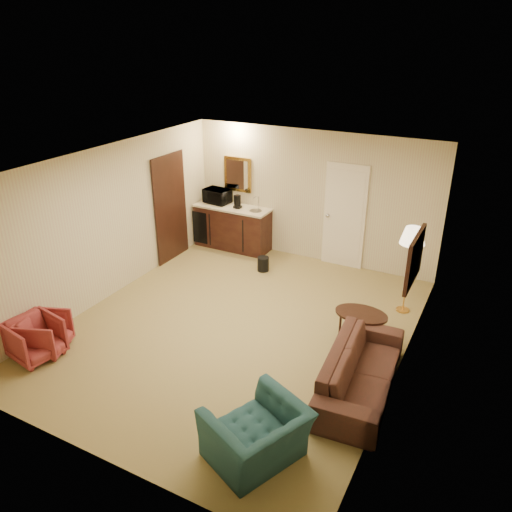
# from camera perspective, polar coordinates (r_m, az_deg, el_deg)

# --- Properties ---
(ground) EXTENTS (6.00, 6.00, 0.00)m
(ground) POSITION_cam_1_polar(r_m,az_deg,el_deg) (7.96, -2.14, -8.10)
(ground) COLOR olive
(ground) RESTS_ON ground
(room_walls) EXTENTS (5.02, 6.01, 2.61)m
(room_walls) POSITION_cam_1_polar(r_m,az_deg,el_deg) (7.86, -0.17, 5.41)
(room_walls) COLOR beige
(room_walls) RESTS_ON ground
(wetbar_cabinet) EXTENTS (1.64, 0.58, 0.92)m
(wetbar_cabinet) POSITION_cam_1_polar(r_m,az_deg,el_deg) (10.61, -2.68, 3.30)
(wetbar_cabinet) COLOR #381C11
(wetbar_cabinet) RESTS_ON ground
(sofa) EXTENTS (0.76, 2.09, 0.80)m
(sofa) POSITION_cam_1_polar(r_m,az_deg,el_deg) (6.64, 11.99, -11.98)
(sofa) COLOR black
(sofa) RESTS_ON ground
(teal_armchair) EXTENTS (0.99, 1.17, 0.87)m
(teal_armchair) POSITION_cam_1_polar(r_m,az_deg,el_deg) (5.60, 0.03, -18.95)
(teal_armchair) COLOR #1E494C
(teal_armchair) RESTS_ON ground
(rose_chair_near) EXTENTS (0.70, 0.73, 0.66)m
(rose_chair_near) POSITION_cam_1_polar(r_m,az_deg,el_deg) (7.78, -23.96, -8.44)
(rose_chair_near) COLOR #993332
(rose_chair_near) RESTS_ON ground
(rose_chair_far) EXTENTS (0.76, 0.78, 0.63)m
(rose_chair_far) POSITION_cam_1_polar(r_m,az_deg,el_deg) (7.87, -23.06, -8.01)
(rose_chair_far) COLOR #993332
(rose_chair_far) RESTS_ON ground
(coffee_table) EXTENTS (0.82, 0.59, 0.45)m
(coffee_table) POSITION_cam_1_polar(r_m,az_deg,el_deg) (7.72, 11.81, -7.83)
(coffee_table) COLOR black
(coffee_table) RESTS_ON ground
(floor_lamp) EXTENTS (0.49, 0.49, 1.50)m
(floor_lamp) POSITION_cam_1_polar(r_m,az_deg,el_deg) (8.40, 16.99, -1.58)
(floor_lamp) COLOR gold
(floor_lamp) RESTS_ON ground
(waste_bin) EXTENTS (0.23, 0.23, 0.28)m
(waste_bin) POSITION_cam_1_polar(r_m,az_deg,el_deg) (9.67, 0.82, -0.92)
(waste_bin) COLOR black
(waste_bin) RESTS_ON ground
(microwave) EXTENTS (0.58, 0.36, 0.37)m
(microwave) POSITION_cam_1_polar(r_m,az_deg,el_deg) (10.66, -4.47, 7.03)
(microwave) COLOR black
(microwave) RESTS_ON wetbar_cabinet
(coffee_maker) EXTENTS (0.18, 0.18, 0.27)m
(coffee_maker) POSITION_cam_1_polar(r_m,az_deg,el_deg) (10.33, -2.14, 6.22)
(coffee_maker) COLOR black
(coffee_maker) RESTS_ON wetbar_cabinet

